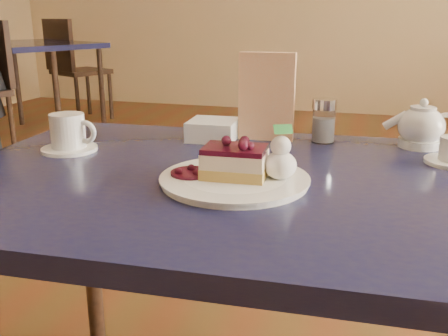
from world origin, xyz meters
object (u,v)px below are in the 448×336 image
(coffee_set, at_px, (69,135))
(cheesecake_slice, at_px, (235,162))
(main_table, at_px, (239,212))
(bg_table_far_left, at_px, (39,127))
(tea_set, at_px, (427,132))
(dessert_plate, at_px, (235,180))

(coffee_set, bearing_deg, cheesecake_slice, -15.51)
(main_table, distance_m, bg_table_far_left, 3.80)
(tea_set, bearing_deg, cheesecake_slice, -135.86)
(cheesecake_slice, xyz_separation_m, tea_set, (0.36, 0.35, 0.00))
(bg_table_far_left, bearing_deg, dessert_plate, -23.29)
(cheesecake_slice, relative_size, tea_set, 0.51)
(main_table, xyz_separation_m, tea_set, (0.36, 0.30, 0.12))
(dessert_plate, bearing_deg, tea_set, 44.14)
(tea_set, height_order, bg_table_far_left, tea_set)
(tea_set, bearing_deg, coffee_set, -163.41)
(tea_set, xyz_separation_m, bg_table_far_left, (-2.89, 2.48, -0.69))
(cheesecake_slice, xyz_separation_m, bg_table_far_left, (-2.53, 2.83, -0.69))
(main_table, distance_m, dessert_plate, 0.09)
(main_table, relative_size, dessert_plate, 4.45)
(dessert_plate, height_order, bg_table_far_left, bg_table_far_left)
(main_table, relative_size, tea_set, 5.06)
(dessert_plate, distance_m, tea_set, 0.50)
(dessert_plate, height_order, tea_set, tea_set)
(coffee_set, relative_size, tea_set, 0.57)
(cheesecake_slice, relative_size, coffee_set, 0.89)
(main_table, bearing_deg, tea_set, 36.80)
(main_table, bearing_deg, cheesecake_slice, -90.00)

